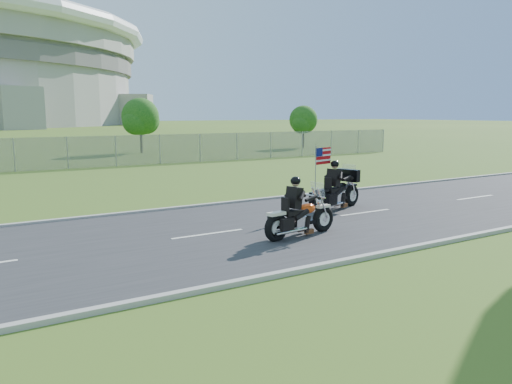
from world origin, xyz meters
TOP-DOWN VIEW (x-y plane):
  - ground at (0.00, 0.00)m, footprint 420.00×420.00m
  - road at (0.00, 0.00)m, footprint 120.00×8.00m
  - curb_north at (0.00, 4.05)m, footprint 120.00×0.18m
  - curb_south at (0.00, -4.05)m, footprint 120.00×0.18m
  - fence at (-5.00, 20.00)m, footprint 60.00×0.03m
  - tree_fence_near at (6.04, 30.04)m, footprint 3.52×3.28m
  - tree_fence_far at (22.04, 28.03)m, footprint 3.08×2.87m
  - motorcycle_lead at (0.10, -1.50)m, footprint 2.58×0.84m
  - motorcycle_follow at (3.57, 1.00)m, footprint 2.64×1.23m

SIDE VIEW (x-z plane):
  - ground at x=0.00m, z-range 0.00..0.00m
  - road at x=0.00m, z-range 0.00..0.04m
  - curb_north at x=0.00m, z-range -0.01..0.11m
  - curb_south at x=0.00m, z-range -0.01..0.11m
  - motorcycle_lead at x=0.10m, z-range -0.32..1.42m
  - motorcycle_follow at x=3.57m, z-range -0.51..1.74m
  - fence at x=-5.00m, z-range 0.00..2.00m
  - tree_fence_far at x=22.04m, z-range 0.54..4.74m
  - tree_fence_near at x=6.04m, z-range 0.60..5.35m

